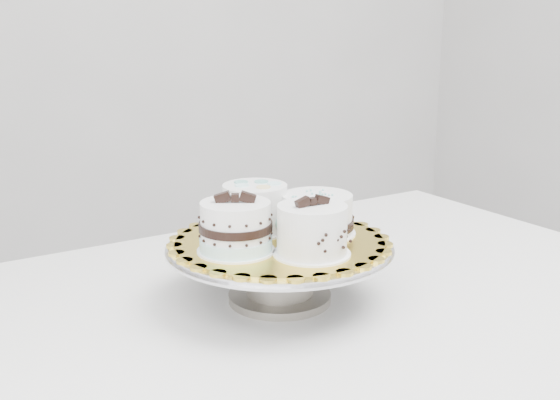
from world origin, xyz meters
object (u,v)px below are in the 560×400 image
cake_stand (280,261)px  cake_ribbon (318,215)px  table (305,339)px  cake_banded (236,229)px  cake_dots (255,207)px  cake_board (280,242)px  cake_swirl (312,231)px

cake_stand → cake_ribbon: size_ratio=2.70×
table → cake_banded: bearing=-179.2°
cake_dots → cake_ribbon: size_ratio=0.96×
cake_stand → cake_dots: cake_dots is taller
cake_dots → cake_board: bearing=-74.3°
cake_stand → table: bearing=-12.3°
table → cake_stand: bearing=168.5°
cake_board → cake_swirl: size_ratio=2.85×
cake_stand → cake_swirl: (0.00, -0.08, 0.07)m
table → cake_swirl: (-0.04, -0.07, 0.21)m
table → cake_swirl: bearing=-118.6°
table → cake_stand: (-0.04, 0.01, 0.14)m
cake_stand → cake_board: bearing=-45.0°
table → cake_swirl: cake_swirl is taller
cake_board → table: bearing=-12.3°
table → cake_banded: 0.24m
table → cake_stand: cake_stand is taller
cake_dots → cake_ribbon: bearing=-31.5°
cake_board → cake_ribbon: (0.07, -0.00, 0.03)m
cake_banded → cake_ribbon: cake_banded is taller
cake_swirl → cake_ribbon: size_ratio=0.87×
cake_stand → cake_banded: bearing=-173.5°
table → cake_stand: size_ratio=3.66×
cake_banded → cake_dots: cake_banded is taller
cake_stand → cake_board: cake_board is taller
cake_stand → cake_swirl: 0.11m
table → cake_dots: (-0.05, 0.07, 0.21)m
cake_swirl → cake_banded: bearing=143.1°
cake_swirl → cake_stand: bearing=94.9°
cake_swirl → cake_banded: size_ratio=0.80×
cake_board → cake_stand: bearing=135.0°
table → cake_ribbon: size_ratio=9.89×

